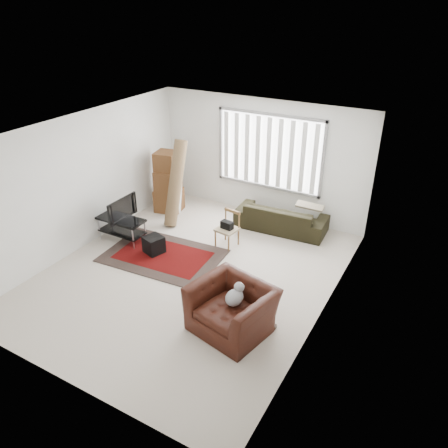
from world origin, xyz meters
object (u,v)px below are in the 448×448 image
Objects in this scene: tv_stand at (121,225)px; sofa at (281,214)px; moving_boxes at (168,184)px; armchair at (232,306)px; side_chair at (228,227)px.

sofa reaches higher than tv_stand.
moving_boxes is 2.77m from sofa.
armchair reaches higher than sofa.
sofa is 1.46× the size of armchair.
tv_stand is 2.24m from side_chair.
tv_stand is at bearing 171.07° from armchair.
sofa is 3.47m from armchair.
tv_stand is at bearing -147.90° from side_chair.
tv_stand is 3.45m from sofa.
armchair is (1.30, -2.22, 0.02)m from side_chair.
sofa is (2.73, 2.10, 0.01)m from tv_stand.
tv_stand is at bearing 33.92° from sofa.
side_chair is (-0.69, -1.20, 0.04)m from sofa.
sofa reaches higher than side_chair.
moving_boxes is (0.01, 1.68, 0.31)m from tv_stand.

